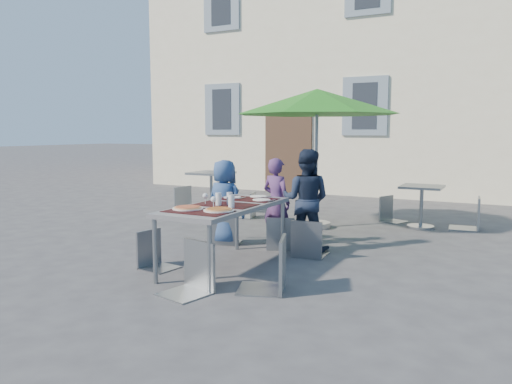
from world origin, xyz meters
The scene contains 23 objects.
ground centered at (0.00, 0.00, 0.00)m, with size 90.00×90.00×0.00m, color #414143.
building centered at (0.00, 11.50, 4.85)m, with size 13.60×8.20×11.10m.
dining_table centered at (0.32, 0.43, 0.70)m, with size 0.80×1.85×0.76m.
pizza_near_left centered at (0.14, -0.05, 0.77)m, with size 0.34×0.34×0.03m.
pizza_near_right centered at (0.51, -0.01, 0.77)m, with size 0.33×0.33×0.03m.
glassware centered at (0.35, 0.33, 0.83)m, with size 0.49×0.36×0.15m.
place_settings centered at (0.33, 1.05, 0.76)m, with size 0.70×0.49×0.01m.
child_0 centered at (-0.35, 1.53, 0.60)m, with size 0.59×0.38×1.20m, color #304E84.
child_1 centered at (0.34, 1.79, 0.62)m, with size 0.45×0.29×1.23m, color #553268.
child_2 centered at (0.81, 1.73, 0.68)m, with size 0.66×0.38×1.36m, color #1A253A.
chair_0 centered at (-0.33, 1.50, 0.49)m, with size 0.46×0.46×0.85m.
chair_1 centered at (0.50, 1.58, 0.50)m, with size 0.50×0.50×0.86m.
chair_2 centered at (1.00, 1.36, 0.53)m, with size 0.44×0.44×0.91m.
chair_3 centered at (-0.43, 0.06, 0.48)m, with size 0.42×0.42×0.84m.
chair_4 centered at (1.17, -0.08, 0.61)m, with size 0.59×0.59×1.04m.
chair_5 centered at (0.49, -0.49, 0.57)m, with size 0.51×0.52×0.97m.
patio_umbrella centered at (0.37, 3.25, 2.06)m, with size 2.67×2.67×2.28m.
cafe_table_0 centered at (-2.06, 3.85, 0.56)m, with size 0.74×0.74×0.80m.
bg_chair_l_0 centered at (-2.39, 3.45, 0.58)m, with size 0.53×0.52×0.99m.
bg_chair_r_0 centered at (-1.09, 3.60, 0.52)m, with size 0.49×0.49×0.90m.
cafe_table_1 centered at (1.94, 4.04, 0.47)m, with size 0.66×0.66×0.71m.
bg_chair_l_1 centered at (1.34, 4.45, 0.49)m, with size 0.50×0.50×0.85m.
bg_chair_r_1 centered at (2.69, 4.29, 0.60)m, with size 0.49×0.48×1.02m.
Camera 1 is at (3.28, -4.47, 1.60)m, focal length 35.00 mm.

